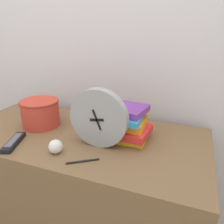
% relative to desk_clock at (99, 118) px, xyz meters
% --- Properties ---
extents(wall_back, '(6.00, 0.04, 2.40)m').
position_rel_desk_clock_xyz_m(wall_back, '(-0.15, 0.44, 0.31)').
color(wall_back, silver).
rests_on(wall_back, ground_plane).
extents(desk, '(1.27, 0.61, 0.76)m').
position_rel_desk_clock_xyz_m(desk, '(-0.15, 0.07, -0.51)').
color(desk, brown).
rests_on(desk, ground_plane).
extents(desk_clock, '(0.26, 0.04, 0.26)m').
position_rel_desk_clock_xyz_m(desk_clock, '(0.00, 0.00, 0.00)').
color(desk_clock, '#99999E').
rests_on(desk_clock, desk).
extents(book_stack, '(0.26, 0.22, 0.15)m').
position_rel_desk_clock_xyz_m(book_stack, '(0.07, 0.12, -0.06)').
color(book_stack, yellow).
rests_on(book_stack, desk).
extents(basket, '(0.21, 0.21, 0.14)m').
position_rel_desk_clock_xyz_m(basket, '(-0.39, 0.09, -0.06)').
color(basket, '#C63D2D').
rests_on(basket, desk).
extents(tv_remote, '(0.10, 0.18, 0.02)m').
position_rel_desk_clock_xyz_m(tv_remote, '(-0.37, -0.13, -0.12)').
color(tv_remote, black).
rests_on(tv_remote, desk).
extents(crumpled_paper_ball, '(0.06, 0.06, 0.06)m').
position_rel_desk_clock_xyz_m(crumpled_paper_ball, '(-0.14, -0.12, -0.10)').
color(crumpled_paper_ball, white).
rests_on(crumpled_paper_ball, desk).
extents(pen, '(0.11, 0.08, 0.01)m').
position_rel_desk_clock_xyz_m(pen, '(-0.01, -0.15, -0.13)').
color(pen, black).
rests_on(pen, desk).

